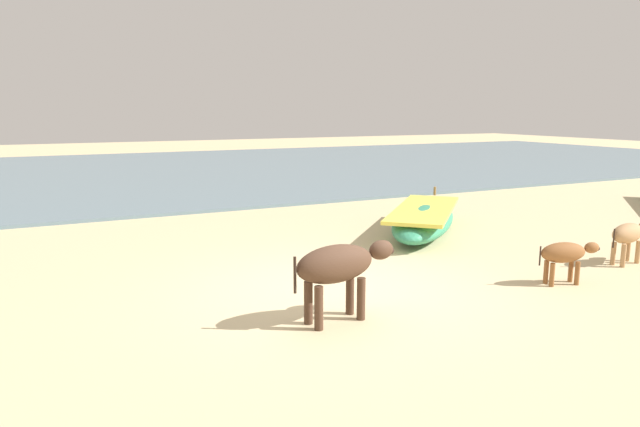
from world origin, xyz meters
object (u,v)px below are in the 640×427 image
object	(u,v)px
cow_adult_dark	(339,266)
calf_near_brown	(565,254)
calf_far_tan	(629,235)
fishing_boat_0	(424,219)

from	to	relation	value
cow_adult_dark	calf_near_brown	world-z (taller)	cow_adult_dark
calf_far_tan	cow_adult_dark	bearing A→B (deg)	174.68
calf_far_tan	calf_near_brown	bearing A→B (deg)	-177.04
fishing_boat_0	cow_adult_dark	bearing A→B (deg)	176.70
fishing_boat_0	calf_near_brown	bearing A→B (deg)	-139.30
fishing_boat_0	cow_adult_dark	distance (m)	5.27
cow_adult_dark	calf_far_tan	bearing A→B (deg)	-4.96
cow_adult_dark	calf_near_brown	distance (m)	3.66
calf_near_brown	calf_far_tan	distance (m)	1.88
fishing_boat_0	calf_far_tan	size ratio (longest dim) A/B	3.34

